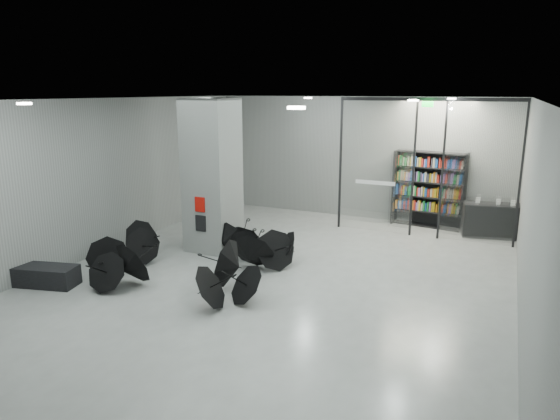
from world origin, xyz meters
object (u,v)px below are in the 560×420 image
at_px(umbrella_cluster, 202,262).
at_px(shop_counter, 492,220).
at_px(bench, 46,276).
at_px(column, 212,176).
at_px(bookshelf, 429,190).

bearing_deg(umbrella_cluster, shop_counter, 45.68).
relative_size(shop_counter, umbrella_cluster, 0.33).
bearing_deg(shop_counter, bench, -147.60).
height_order(column, bench, column).
height_order(column, bookshelf, column).
distance_m(bench, umbrella_cluster, 3.40).
xyz_separation_m(bench, umbrella_cluster, (2.75, 2.00, 0.08)).
bearing_deg(shop_counter, bookshelf, 157.05).
relative_size(bookshelf, shop_counter, 1.43).
bearing_deg(column, umbrella_cluster, -66.20).
bearing_deg(bookshelf, shop_counter, -3.77).
xyz_separation_m(column, bookshelf, (4.89, 4.75, -0.82)).
distance_m(bookshelf, shop_counter, 2.08).
distance_m(bookshelf, umbrella_cluster, 7.79).
bearing_deg(bench, bookshelf, 36.96).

